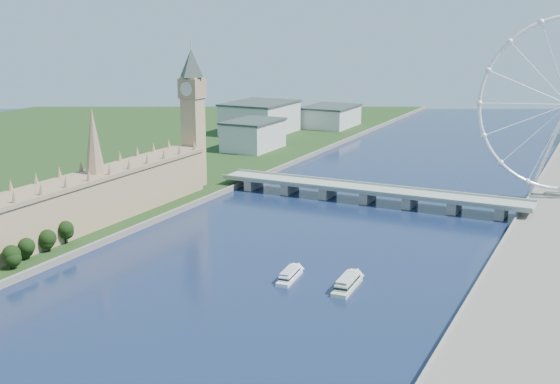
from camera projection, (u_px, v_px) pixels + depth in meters
The scene contains 6 objects.
parliament_range at pixel (97, 197), 424.86m from camera, with size 24.00×200.00×70.00m.
big_ben at pixel (192, 100), 507.61m from camera, with size 20.02×20.02×110.00m.
westminster_bridge at pixel (368, 192), 486.36m from camera, with size 220.00×22.00×9.50m.
city_skyline at pixel (493, 130), 693.97m from camera, with size 505.00×280.00×32.00m.
tour_boat_near at pixel (289, 279), 341.10m from camera, with size 6.59×25.97×5.70m, color white, non-canonical shape.
tour_boat_far at pixel (347, 289), 329.37m from camera, with size 7.71×30.15×6.67m, color beige, non-canonical shape.
Camera 1 is at (152.98, -151.03, 122.57)m, focal length 45.00 mm.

